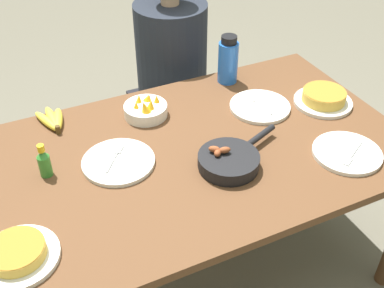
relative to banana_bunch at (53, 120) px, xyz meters
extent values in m
plane|color=#666051|center=(0.44, -0.40, -0.73)|extent=(14.00, 14.00, 0.00)
cube|color=brown|center=(0.44, -0.40, -0.04)|extent=(1.65, 0.98, 0.03)
cylinder|color=brown|center=(1.20, 0.03, -0.39)|extent=(0.07, 0.07, 0.68)
ellipsoid|color=yellow|center=(0.02, -0.01, 0.00)|extent=(0.07, 0.16, 0.04)
ellipsoid|color=yellow|center=(0.00, 0.01, 0.00)|extent=(0.04, 0.19, 0.04)
ellipsoid|color=yellow|center=(-0.02, 0.00, 0.00)|extent=(0.09, 0.18, 0.03)
cylinder|color=#4C3819|center=(0.00, -0.08, 0.00)|extent=(0.02, 0.02, 0.04)
cylinder|color=black|center=(0.51, -0.55, -0.01)|extent=(0.22, 0.22, 0.01)
cylinder|color=black|center=(0.51, -0.55, 0.01)|extent=(0.22, 0.22, 0.04)
cylinder|color=black|center=(0.69, -0.47, 0.02)|extent=(0.16, 0.08, 0.02)
ellipsoid|color=brown|center=(0.48, -0.53, 0.05)|extent=(0.04, 0.04, 0.03)
ellipsoid|color=brown|center=(0.51, -0.53, 0.05)|extent=(0.05, 0.03, 0.03)
ellipsoid|color=brown|center=(0.47, -0.51, 0.05)|extent=(0.05, 0.05, 0.03)
cylinder|color=silver|center=(1.09, -0.35, -0.01)|extent=(0.25, 0.25, 0.02)
cylinder|color=gold|center=(1.09, -0.35, 0.02)|extent=(0.18, 0.18, 0.04)
cylinder|color=#AB7427|center=(1.09, -0.35, 0.04)|extent=(0.18, 0.18, 0.00)
cylinder|color=silver|center=(-0.25, -0.65, -0.01)|extent=(0.24, 0.24, 0.02)
cylinder|color=gold|center=(-0.25, -0.65, 0.02)|extent=(0.17, 0.17, 0.03)
cylinder|color=#AB7427|center=(-0.25, -0.65, 0.03)|extent=(0.17, 0.17, 0.00)
cylinder|color=silver|center=(0.82, -0.26, -0.01)|extent=(0.26, 0.26, 0.02)
cylinder|color=silver|center=(0.82, -0.29, 0.00)|extent=(0.02, 0.12, 0.01)
cube|color=silver|center=(0.82, -0.20, 0.00)|extent=(0.03, 0.05, 0.00)
cylinder|color=silver|center=(0.16, -0.36, -0.01)|extent=(0.27, 0.27, 0.02)
cylinder|color=silver|center=(0.13, -0.36, 0.00)|extent=(0.07, 0.09, 0.01)
cube|color=silver|center=(0.18, -0.30, 0.00)|extent=(0.04, 0.05, 0.00)
cylinder|color=silver|center=(0.95, -0.67, -0.01)|extent=(0.26, 0.26, 0.02)
cylinder|color=silver|center=(0.98, -0.68, 0.00)|extent=(0.11, 0.06, 0.01)
cube|color=silver|center=(0.91, -0.72, 0.00)|extent=(0.05, 0.04, 0.00)
cylinder|color=silver|center=(0.36, -0.11, 0.01)|extent=(0.18, 0.18, 0.05)
cone|color=#F4A819|center=(0.41, -0.10, 0.05)|extent=(0.03, 0.03, 0.04)
cone|color=#F4A819|center=(0.39, -0.08, 0.04)|extent=(0.06, 0.06, 0.04)
cone|color=#F4A819|center=(0.35, -0.07, 0.05)|extent=(0.04, 0.04, 0.04)
cone|color=#F4A819|center=(0.32, -0.11, 0.04)|extent=(0.03, 0.03, 0.04)
cone|color=#F4A819|center=(0.34, -0.15, 0.05)|extent=(0.06, 0.06, 0.06)
cone|color=#F4A819|center=(0.38, -0.14, 0.05)|extent=(0.05, 0.05, 0.05)
cylinder|color=blue|center=(0.81, 0.00, 0.08)|extent=(0.09, 0.09, 0.19)
cylinder|color=black|center=(0.81, 0.00, 0.19)|extent=(0.07, 0.07, 0.03)
cylinder|color=#337F2D|center=(-0.09, -0.30, 0.02)|extent=(0.04, 0.04, 0.08)
cone|color=#337F2D|center=(-0.09, -0.30, 0.08)|extent=(0.04, 0.04, 0.02)
cylinder|color=gold|center=(-0.09, -0.30, 0.10)|extent=(0.02, 0.02, 0.03)
cube|color=black|center=(0.68, 0.35, -0.51)|extent=(0.40, 0.40, 0.44)
cylinder|color=#1E232D|center=(0.68, 0.35, -0.02)|extent=(0.36, 0.36, 0.54)
camera|label=1|loc=(-0.18, -1.69, 1.12)|focal=45.00mm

